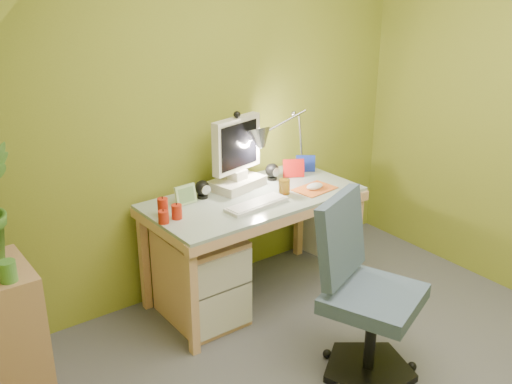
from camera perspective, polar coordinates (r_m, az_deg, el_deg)
wall_back at (r=3.77m, az=-5.45°, el=7.67°), size 3.20×0.01×2.40m
wall_left at (r=1.81m, az=-22.99°, el=-10.19°), size 0.01×3.20×2.40m
slope_ceiling at (r=1.79m, az=-7.02°, el=13.35°), size 1.10×3.20×1.10m
desk at (r=3.85m, az=-0.24°, el=-5.31°), size 1.35×0.70×0.72m
monitor at (r=3.76m, az=-1.87°, el=4.04°), size 0.41×0.29×0.51m
speaker_left at (r=3.67m, az=-5.13°, el=0.25°), size 0.10×0.10×0.11m
speaker_right at (r=3.96m, az=1.55°, el=1.94°), size 0.11×0.11×0.11m
keyboard at (r=3.55m, az=0.04°, el=-1.19°), size 0.42×0.17×0.02m
mousepad at (r=3.83m, az=5.60°, el=0.30°), size 0.28×0.21×0.01m
mouse at (r=3.82m, az=5.61°, el=0.54°), size 0.12×0.08×0.04m
amber_tumbler at (r=3.73m, az=2.71°, el=0.52°), size 0.09×0.09×0.09m
candle_cluster at (r=3.40m, az=-8.54°, el=-1.69°), size 0.16×0.14×0.11m
photo_frame_red at (r=4.02m, az=3.60°, el=2.28°), size 0.13×0.09×0.12m
photo_frame_blue at (r=4.13m, az=4.74°, el=2.74°), size 0.12×0.09×0.11m
photo_frame_green at (r=3.59m, az=-6.73°, el=-0.25°), size 0.14×0.03×0.12m
desk_lamp at (r=4.00m, az=3.46°, el=6.12°), size 0.65×0.40×0.64m
side_ledge at (r=3.21m, az=-22.51°, el=-12.73°), size 0.28×0.43×0.76m
green_cup at (r=2.87m, az=-22.55°, el=-6.99°), size 0.09×0.09×0.10m
task_chair at (r=3.17m, az=11.18°, el=-9.68°), size 0.69×0.69×0.96m
radiator at (r=4.64m, az=6.97°, el=-2.59°), size 0.45×0.24×0.43m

